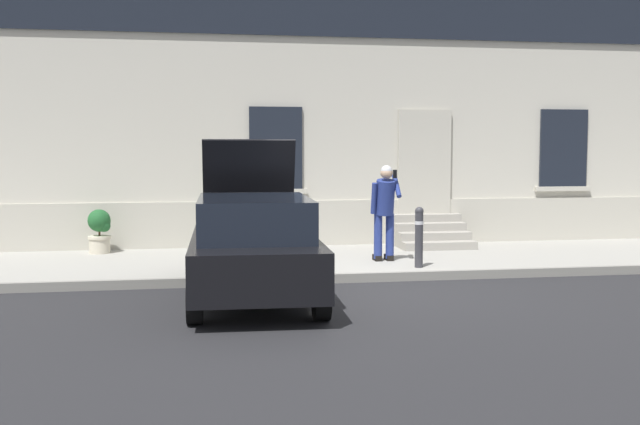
{
  "coord_description": "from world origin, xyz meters",
  "views": [
    {
      "loc": [
        -2.41,
        -10.93,
        2.18
      ],
      "look_at": [
        -0.3,
        1.6,
        1.1
      ],
      "focal_mm": 42.06,
      "sensor_mm": 36.0,
      "label": 1
    }
  ],
  "objects_px": {
    "bollard_near_person": "(419,235)",
    "hatchback_car_black": "(254,245)",
    "planter_olive": "(235,227)",
    "planter_cream": "(100,230)",
    "person_on_phone": "(385,206)",
    "bollard_far_left": "(237,238)"
  },
  "relations": [
    {
      "from": "person_on_phone",
      "to": "planter_olive",
      "type": "relative_size",
      "value": 2.02
    },
    {
      "from": "bollard_near_person",
      "to": "planter_cream",
      "type": "bearing_deg",
      "value": 154.02
    },
    {
      "from": "bollard_near_person",
      "to": "planter_olive",
      "type": "distance_m",
      "value": 4.1
    },
    {
      "from": "bollard_far_left",
      "to": "hatchback_car_black",
      "type": "bearing_deg",
      "value": -85.02
    },
    {
      "from": "planter_cream",
      "to": "bollard_near_person",
      "type": "bearing_deg",
      "value": -25.98
    },
    {
      "from": "bollard_far_left",
      "to": "planter_cream",
      "type": "height_order",
      "value": "bollard_far_left"
    },
    {
      "from": "person_on_phone",
      "to": "planter_cream",
      "type": "bearing_deg",
      "value": 169.32
    },
    {
      "from": "hatchback_car_black",
      "to": "bollard_near_person",
      "type": "relative_size",
      "value": 3.95
    },
    {
      "from": "bollard_near_person",
      "to": "planter_olive",
      "type": "xyz_separation_m",
      "value": [
        -3.0,
        2.8,
        -0.11
      ]
    },
    {
      "from": "bollard_near_person",
      "to": "person_on_phone",
      "type": "relative_size",
      "value": 0.6
    },
    {
      "from": "planter_cream",
      "to": "planter_olive",
      "type": "bearing_deg",
      "value": 1.3
    },
    {
      "from": "bollard_far_left",
      "to": "planter_olive",
      "type": "height_order",
      "value": "bollard_far_left"
    },
    {
      "from": "hatchback_car_black",
      "to": "bollard_far_left",
      "type": "xyz_separation_m",
      "value": [
        -0.14,
        1.61,
        -0.09
      ]
    },
    {
      "from": "bollard_near_person",
      "to": "planter_olive",
      "type": "bearing_deg",
      "value": 136.99
    },
    {
      "from": "person_on_phone",
      "to": "planter_olive",
      "type": "bearing_deg",
      "value": 152.09
    },
    {
      "from": "bollard_near_person",
      "to": "hatchback_car_black",
      "type": "bearing_deg",
      "value": -151.48
    },
    {
      "from": "bollard_far_left",
      "to": "person_on_phone",
      "type": "distance_m",
      "value": 2.84
    },
    {
      "from": "bollard_near_person",
      "to": "bollard_far_left",
      "type": "xyz_separation_m",
      "value": [
        -3.1,
        0.0,
        0.0
      ]
    },
    {
      "from": "hatchback_car_black",
      "to": "person_on_phone",
      "type": "distance_m",
      "value": 3.52
    },
    {
      "from": "bollard_near_person",
      "to": "person_on_phone",
      "type": "xyz_separation_m",
      "value": [
        -0.4,
        0.79,
        0.43
      ]
    },
    {
      "from": "bollard_near_person",
      "to": "planter_cream",
      "type": "relative_size",
      "value": 1.22
    },
    {
      "from": "bollard_near_person",
      "to": "planter_cream",
      "type": "height_order",
      "value": "bollard_near_person"
    }
  ]
}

